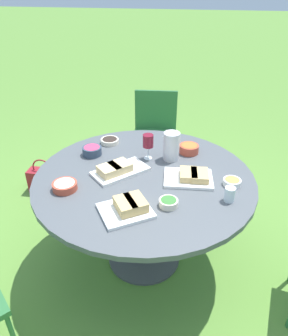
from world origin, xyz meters
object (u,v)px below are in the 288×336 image
(dining_table, at_px, (144,188))
(water_pitcher, at_px, (171,146))
(wine_glass, at_px, (148,142))
(chair_near_left, at_px, (155,128))
(handbag, at_px, (44,180))

(dining_table, bearing_deg, water_pitcher, -120.52)
(dining_table, xyz_separation_m, wine_glass, (0.01, -0.24, 0.23))
(water_pitcher, xyz_separation_m, wine_glass, (0.16, 0.02, 0.03))
(chair_near_left, xyz_separation_m, wine_glass, (-0.09, 1.07, 0.37))
(wine_glass, distance_m, handbag, 1.46)
(chair_near_left, relative_size, water_pitcher, 4.31)
(wine_glass, bearing_deg, water_pitcher, -171.91)
(water_pitcher, distance_m, wine_glass, 0.17)
(chair_near_left, xyz_separation_m, handbag, (1.04, 0.57, -0.40))
(chair_near_left, bearing_deg, handbag, 28.90)
(handbag, bearing_deg, wine_glass, 156.31)
(dining_table, xyz_separation_m, chair_near_left, (0.10, -1.31, -0.14))
(chair_near_left, distance_m, water_pitcher, 1.13)
(handbag, bearing_deg, chair_near_left, -151.10)
(dining_table, bearing_deg, wine_glass, -87.40)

